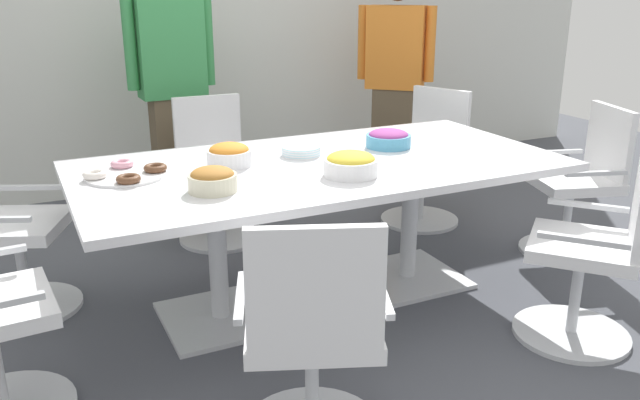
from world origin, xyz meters
The scene contains 17 objects.
ground_plane centered at (0.00, 0.00, -0.01)m, with size 10.00×10.00×0.01m, color #4C4F56.
back_wall centered at (0.00, 2.40, 1.40)m, with size 8.00×0.10×2.80m, color silver.
conference_table centered at (0.00, 0.00, 0.63)m, with size 2.40×1.20×0.75m.
office_chair_0 centered at (0.94, -0.92, 0.41)m, with size 0.76×0.76×0.91m.
office_chair_1 centered at (1.69, -0.11, 0.41)m, with size 0.68×0.68×0.91m.
office_chair_2 centered at (1.19, 0.78, 0.41)m, with size 0.71×0.71×0.91m.
office_chair_3 centered at (-0.22, 1.09, 0.41)m, with size 0.56×0.56×0.91m.
office_chair_4 centered at (-1.46, 0.56, 0.41)m, with size 0.71×0.71×0.91m.
office_chair_6 centered at (-0.53, -1.05, 0.41)m, with size 0.70×0.70×0.91m.
person_standing_0 centered at (-0.32, 1.67, 0.93)m, with size 0.61×0.23×1.78m.
person_standing_1 centered at (1.43, 1.61, 0.87)m, with size 0.51×0.47×1.68m.
snack_bowl_chips_orange centered at (-0.43, 0.13, 0.81)m, with size 0.22×0.22×0.11m.
snack_bowl_pretzels centered at (-0.62, -0.23, 0.80)m, with size 0.21×0.21×0.11m.
snack_bowl_chips_yellow centered at (0.03, -0.28, 0.81)m, with size 0.25×0.25×0.12m.
snack_bowl_candy_mix centered at (0.47, 0.12, 0.80)m, with size 0.24×0.24×0.10m.
donut_platter centered at (-0.92, 0.15, 0.77)m, with size 0.38×0.38×0.04m.
plate_stack centered at (-0.03, 0.16, 0.77)m, with size 0.20×0.20×0.05m.
Camera 1 is at (-1.38, -2.86, 1.61)m, focal length 36.94 mm.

